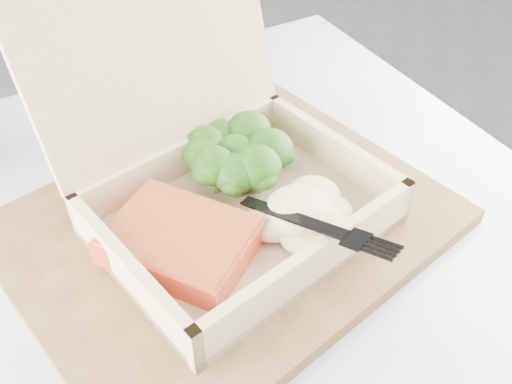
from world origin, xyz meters
TOP-DOWN VIEW (x-y plane):
  - floor at (0.00, 0.00)m, footprint 4.00×4.00m
  - cafe_table at (-0.60, -0.02)m, footprint 0.75×0.75m
  - serving_tray at (-0.57, 0.00)m, footprint 0.44×0.37m
  - takeout_container at (-0.57, 0.03)m, footprint 0.28×0.28m
  - salmon_fillet at (-0.63, -0.02)m, footprint 0.14×0.15m
  - broccoli_pile at (-0.54, 0.05)m, footprint 0.11×0.11m
  - mashed_potatoes at (-0.53, -0.05)m, footprint 0.10×0.09m
  - plastic_fork at (-0.55, -0.04)m, footprint 0.07×0.16m
  - receipt at (-0.57, 0.22)m, footprint 0.12×0.15m

SIDE VIEW (x-z plane):
  - floor at x=0.00m, z-range 0.00..0.00m
  - cafe_table at x=-0.60m, z-range 0.17..0.88m
  - receipt at x=-0.57m, z-range 0.70..0.71m
  - serving_tray at x=-0.57m, z-range 0.70..0.72m
  - salmon_fillet at x=-0.63m, z-range 0.73..0.76m
  - mashed_potatoes at x=-0.53m, z-range 0.73..0.77m
  - broccoli_pile at x=-0.54m, z-range 0.73..0.77m
  - plastic_fork at x=-0.55m, z-range 0.75..0.78m
  - takeout_container at x=-0.57m, z-range 0.66..0.89m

